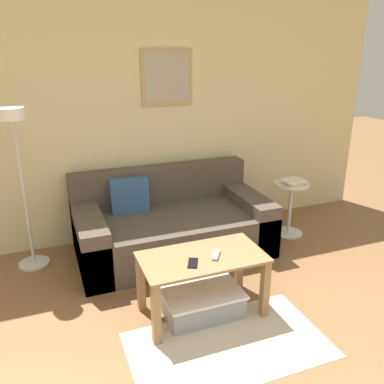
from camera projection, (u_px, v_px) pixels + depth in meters
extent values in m
cube|color=beige|center=(126.00, 115.00, 3.97)|extent=(5.60, 0.06, 2.55)
cube|color=tan|center=(167.00, 78.00, 3.96)|extent=(0.52, 0.02, 0.53)
cube|color=#ADA38E|center=(167.00, 78.00, 3.95)|extent=(0.45, 0.01, 0.46)
cube|color=#C1B299|center=(228.00, 345.00, 2.75)|extent=(1.34, 0.76, 0.01)
cube|color=#4C4238|center=(173.00, 233.00, 3.94)|extent=(1.81, 0.98, 0.40)
cube|color=#4C4238|center=(160.00, 183.00, 4.15)|extent=(1.81, 0.20, 0.37)
cube|color=#4C4238|center=(90.00, 240.00, 3.65)|extent=(0.24, 0.98, 0.52)
cube|color=#4C4238|center=(245.00, 216.00, 4.19)|extent=(0.24, 0.98, 0.52)
cube|color=#335684|center=(129.00, 195.00, 3.89)|extent=(0.36, 0.14, 0.32)
cube|color=#997047|center=(202.00, 257.00, 2.94)|extent=(0.91, 0.49, 0.02)
cube|color=#997047|center=(156.00, 314.00, 2.70)|extent=(0.06, 0.06, 0.46)
cube|color=#997047|center=(265.00, 289.00, 2.98)|extent=(0.06, 0.06, 0.46)
cube|color=#997047|center=(141.00, 283.00, 3.06)|extent=(0.06, 0.06, 0.46)
cube|color=#997047|center=(239.00, 263.00, 3.34)|extent=(0.06, 0.06, 0.46)
cube|color=gray|center=(203.00, 304.00, 3.04)|extent=(0.57, 0.34, 0.17)
cube|color=silver|center=(203.00, 293.00, 3.01)|extent=(0.59, 0.36, 0.02)
cylinder|color=silver|center=(34.00, 263.00, 3.77)|extent=(0.28, 0.28, 0.02)
cylinder|color=silver|center=(23.00, 189.00, 3.52)|extent=(0.03, 0.03, 1.44)
cylinder|color=silver|center=(10.00, 108.00, 3.18)|extent=(0.02, 0.22, 0.02)
cylinder|color=white|center=(10.00, 114.00, 3.09)|extent=(0.21, 0.21, 0.09)
cylinder|color=silver|center=(288.00, 233.00, 4.39)|extent=(0.30, 0.30, 0.01)
cylinder|color=silver|center=(290.00, 209.00, 4.29)|extent=(0.04, 0.04, 0.54)
cylinder|color=silver|center=(292.00, 184.00, 4.20)|extent=(0.36, 0.36, 0.02)
cube|color=#D8C666|center=(292.00, 183.00, 4.16)|extent=(0.19, 0.20, 0.02)
cube|color=silver|center=(294.00, 182.00, 4.16)|extent=(0.21, 0.18, 0.01)
cube|color=silver|center=(293.00, 180.00, 4.15)|extent=(0.24, 0.20, 0.02)
cube|color=#99999E|center=(216.00, 255.00, 2.93)|extent=(0.12, 0.15, 0.02)
cube|color=black|center=(193.00, 263.00, 2.83)|extent=(0.12, 0.15, 0.01)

